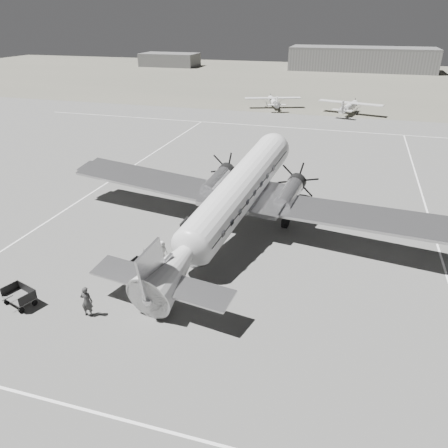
{
  "coord_description": "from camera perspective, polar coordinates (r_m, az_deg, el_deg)",
  "views": [
    {
      "loc": [
        4.98,
        -25.11,
        15.23
      ],
      "look_at": [
        -2.72,
        0.89,
        2.2
      ],
      "focal_mm": 35.0,
      "sensor_mm": 36.0,
      "label": 1
    }
  ],
  "objects": [
    {
      "name": "light_plane_left",
      "position": [
        81.64,
        6.45,
        15.51
      ],
      "size": [
        12.33,
        11.19,
        2.1
      ],
      "primitive_type": null,
      "rotation": [
        0.0,
        0.0,
        0.35
      ],
      "color": "silver",
      "rests_on": "ground"
    },
    {
      "name": "taxi_line_near",
      "position": [
        19.49,
        -5.3,
        -25.84
      ],
      "size": [
        60.0,
        0.15,
        0.01
      ],
      "primitive_type": "cube",
      "color": "white",
      "rests_on": "ground"
    },
    {
      "name": "baggage_cart_far",
      "position": [
        28.11,
        -25.16,
        -8.61
      ],
      "size": [
        2.22,
        1.86,
        1.07
      ],
      "primitive_type": null,
      "rotation": [
        0.0,
        0.0,
        -0.31
      ],
      "color": "#545454",
      "rests_on": "ground"
    },
    {
      "name": "ground",
      "position": [
        29.78,
        4.55,
        -5.18
      ],
      "size": [
        260.0,
        260.0,
        0.0
      ],
      "primitive_type": "plane",
      "color": "slate",
      "rests_on": "ground"
    },
    {
      "name": "grass_infield",
      "position": [
        121.17,
        14.72,
        17.66
      ],
      "size": [
        260.0,
        90.0,
        0.01
      ],
      "primitive_type": "cube",
      "color": "#605D51",
      "rests_on": "ground"
    },
    {
      "name": "taxi_line_left",
      "position": [
        44.64,
        -15.74,
        4.73
      ],
      "size": [
        0.15,
        60.0,
        0.01
      ],
      "primitive_type": "cube",
      "color": "white",
      "rests_on": "ground"
    },
    {
      "name": "baggage_cart_near",
      "position": [
        28.48,
        -10.42,
        -5.87
      ],
      "size": [
        2.07,
        1.59,
        1.07
      ],
      "primitive_type": null,
      "rotation": [
        0.0,
        0.0,
        -0.14
      ],
      "color": "#545454",
      "rests_on": "ground"
    },
    {
      "name": "hangar_main",
      "position": [
        145.6,
        17.52,
        19.87
      ],
      "size": [
        42.0,
        14.0,
        6.6
      ],
      "color": "slate",
      "rests_on": "ground"
    },
    {
      "name": "shed_secondary",
      "position": [
        152.98,
        -7.1,
        20.52
      ],
      "size": [
        18.0,
        10.0,
        4.0
      ],
      "primitive_type": "cube",
      "color": "#545454",
      "rests_on": "ground"
    },
    {
      "name": "taxi_line_horizon",
      "position": [
        67.05,
        12.07,
        11.99
      ],
      "size": [
        90.0,
        0.15,
        0.01
      ],
      "primitive_type": "cube",
      "color": "white",
      "rests_on": "ground"
    },
    {
      "name": "ground_crew",
      "position": [
        25.63,
        -17.5,
        -9.61
      ],
      "size": [
        0.74,
        0.55,
        1.87
      ],
      "primitive_type": "imported",
      "rotation": [
        0.0,
        0.0,
        3.3
      ],
      "color": "#303030",
      "rests_on": "ground"
    },
    {
      "name": "ramp_agent",
      "position": [
        28.58,
        -9.96,
        -4.74
      ],
      "size": [
        0.93,
        1.08,
        1.9
      ],
      "primitive_type": "imported",
      "rotation": [
        0.0,
        0.0,
        1.31
      ],
      "color": "#AAAAA7",
      "rests_on": "ground"
    },
    {
      "name": "light_plane_right",
      "position": [
        78.68,
        16.03,
        14.38
      ],
      "size": [
        12.63,
        11.13,
        2.25
      ],
      "primitive_type": null,
      "rotation": [
        0.0,
        0.0,
        -0.24
      ],
      "color": "silver",
      "rests_on": "ground"
    },
    {
      "name": "dc3_airliner",
      "position": [
        31.49,
        1.03,
        2.89
      ],
      "size": [
        35.13,
        27.09,
        6.08
      ],
      "primitive_type": null,
      "rotation": [
        0.0,
        0.0,
        -0.16
      ],
      "color": "#B1B1B4",
      "rests_on": "ground"
    },
    {
      "name": "passenger",
      "position": [
        29.85,
        -8.08,
        -3.56
      ],
      "size": [
        0.77,
        0.9,
        1.56
      ],
      "primitive_type": "imported",
      "rotation": [
        0.0,
        0.0,
        1.14
      ],
      "color": "silver",
      "rests_on": "ground"
    }
  ]
}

